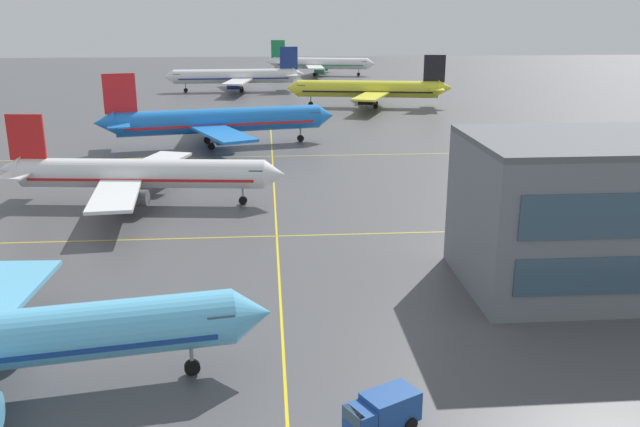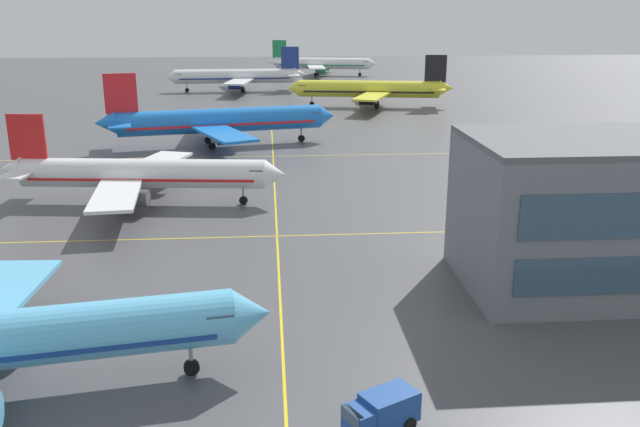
% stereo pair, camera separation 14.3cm
% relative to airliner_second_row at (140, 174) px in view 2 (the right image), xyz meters
% --- Properties ---
extents(airliner_second_row, '(33.91, 29.06, 10.54)m').
position_rel_airliner_second_row_xyz_m(airliner_second_row, '(0.00, 0.00, 0.00)').
color(airliner_second_row, white).
rests_on(airliner_second_row, ground).
extents(airliner_third_row, '(39.65, 33.68, 12.39)m').
position_rel_airliner_second_row_xyz_m(airliner_third_row, '(6.86, 34.16, 0.63)').
color(airliner_third_row, blue).
rests_on(airliner_third_row, ground).
extents(airliner_far_left_stand, '(38.46, 32.78, 11.98)m').
position_rel_airliner_second_row_xyz_m(airliner_far_left_stand, '(39.00, 78.46, 0.49)').
color(airliner_far_left_stand, yellow).
rests_on(airliner_far_left_stand, ground).
extents(airliner_far_right_stand, '(38.49, 33.22, 11.98)m').
position_rel_airliner_second_row_xyz_m(airliner_far_right_stand, '(6.82, 111.59, 0.49)').
color(airliner_far_right_stand, white).
rests_on(airliner_far_right_stand, ground).
extents(airliner_distant_taxiway, '(37.29, 31.66, 11.66)m').
position_rel_airliner_second_row_xyz_m(airliner_distant_taxiway, '(33.46, 156.04, 0.38)').
color(airliner_distant_taxiway, white).
rests_on(airliner_distant_taxiway, ground).
extents(taxiway_markings, '(134.10, 127.63, 0.01)m').
position_rel_airliner_second_row_xyz_m(taxiway_markings, '(15.76, -13.29, -3.59)').
color(taxiway_markings, yellow).
rests_on(taxiway_markings, ground).
extents(service_truck_red_van, '(4.49, 3.59, 2.10)m').
position_rel_airliner_second_row_xyz_m(service_truck_red_van, '(20.92, -46.69, -2.42)').
color(service_truck_red_van, '#1E4793').
rests_on(service_truck_red_van, ground).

